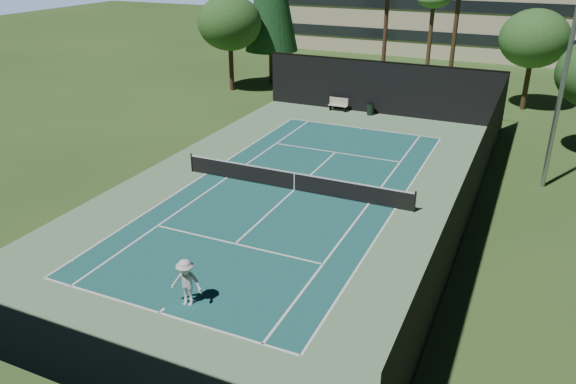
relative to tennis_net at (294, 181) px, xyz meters
The scene contains 18 objects.
ground 0.56m from the tennis_net, ahead, with size 160.00×160.00×0.00m, color #2D4F1D.
apron_slab 0.55m from the tennis_net, ahead, with size 18.00×32.00×0.01m, color #628C62.
court_surface 0.55m from the tennis_net, ahead, with size 10.97×23.77×0.01m, color #1B5755.
court_lines 0.54m from the tennis_net, ahead, with size 11.07×23.87×0.01m.
tennis_net is the anchor object (origin of this frame).
fence 1.45m from the tennis_net, 90.00° to the left, with size 18.04×32.05×4.03m.
player 11.02m from the tennis_net, 86.71° to the right, with size 1.20×0.69×1.86m, color silver.
tennis_ball_a 11.78m from the tennis_net, 117.00° to the right, with size 0.07×0.07×0.07m, color #C2E233.
tennis_ball_b 6.01m from the tennis_net, 133.49° to the left, with size 0.07×0.07×0.07m, color #BBDD32.
tennis_ball_c 1.37m from the tennis_net, 104.69° to the left, with size 0.06×0.06×0.06m, color #D3E935.
tennis_ball_d 7.87m from the tennis_net, 142.05° to the left, with size 0.06×0.06×0.06m, color #D3E133.
park_bench 15.79m from the tennis_net, 101.27° to the left, with size 1.50×0.45×1.02m.
trash_bin 15.42m from the tennis_net, 91.73° to the left, with size 0.56×0.56×0.95m.
palm_b 26.92m from the tennis_net, 86.70° to the left, with size 2.80×2.80×8.42m.
decid_tree_a 24.65m from the tennis_net, 65.56° to the left, with size 5.12×5.12×7.62m.
decid_tree_c 23.39m from the tennis_net, 127.87° to the left, with size 5.44×5.44×8.09m.
campus_building 46.12m from the tennis_net, 90.00° to the left, with size 40.50×12.50×8.30m.
light_pole 14.66m from the tennis_net, 26.57° to the left, with size 0.90×0.25×12.22m.
Camera 1 is at (10.97, -24.97, 12.07)m, focal length 35.00 mm.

